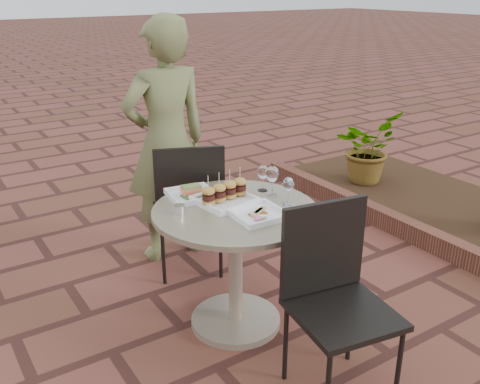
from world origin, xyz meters
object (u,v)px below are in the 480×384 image
plate_tuna (258,214)px  plate_salmon (192,194)px  cafe_table (235,249)px  chair_far (189,199)px  plate_sliders (225,195)px  chair_near (334,285)px  diner (166,142)px

plate_tuna → plate_salmon: bearing=110.5°
cafe_table → chair_far: chair_far is taller
chair_far → plate_sliders: (-0.06, -0.55, 0.23)m
chair_near → plate_salmon: 0.99m
chair_far → plate_tuna: bearing=110.0°
chair_far → chair_near: (0.07, -1.31, 0.00)m
cafe_table → plate_salmon: (-0.12, 0.28, 0.27)m
chair_far → plate_tuna: (-0.01, -0.80, 0.20)m
diner → plate_salmon: diner is taller
cafe_table → plate_sliders: size_ratio=2.79×
chair_far → plate_tuna: 0.83m
chair_near → plate_salmon: chair_near is taller
cafe_table → plate_tuna: plate_tuna is taller
cafe_table → chair_far: (0.06, 0.65, 0.07)m
diner → plate_tuna: 1.15m
cafe_table → chair_near: size_ratio=0.97×
plate_salmon → plate_tuna: size_ratio=1.05×
plate_tuna → plate_sliders: bearing=100.6°
plate_tuna → chair_far: bearing=89.1°
chair_far → diner: size_ratio=0.55×
plate_salmon → plate_sliders: bearing=-57.2°
diner → plate_sliders: 0.90m
diner → plate_sliders: (-0.08, -0.90, -0.07)m
plate_sliders → plate_tuna: bearing=-79.4°
chair_far → plate_tuna: size_ratio=3.44×
plate_salmon → plate_sliders: (0.11, -0.17, 0.03)m
plate_tuna → chair_near: bearing=-81.2°
chair_far → diner: diner is taller
chair_near → diner: (-0.04, 1.66, 0.30)m
chair_far → plate_tuna: chair_far is taller
diner → chair_far: bearing=86.9°
chair_far → plate_salmon: size_ratio=3.29×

